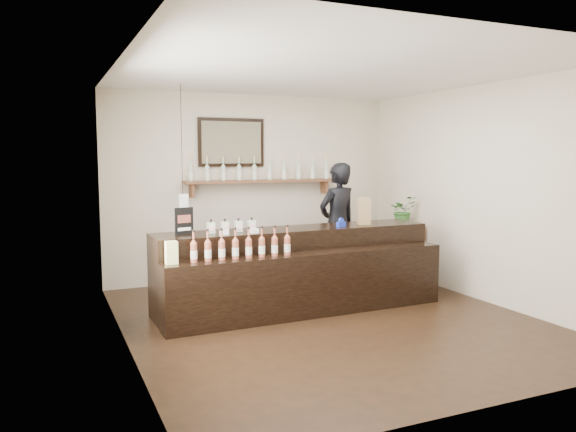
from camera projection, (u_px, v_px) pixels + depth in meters
The scene contains 10 objects.
ground at pixel (328, 320), 6.48m from camera, with size 5.00×5.00×0.00m, color black.
room_shell at pixel (329, 172), 6.29m from camera, with size 5.00×5.00×5.00m.
back_wall_decor at pixel (246, 164), 8.39m from camera, with size 2.66×0.96×1.69m.
counter at pixel (299, 272), 6.90m from camera, with size 3.55×1.03×1.15m.
promo_sign at pixel (184, 221), 6.36m from camera, with size 0.22×0.07×0.31m.
paper_bag at pixel (364, 211), 7.32m from camera, with size 0.19×0.16×0.35m.
tape_dispenser at pixel (341, 223), 7.11m from camera, with size 0.14×0.09×0.11m.
side_cabinet at pixel (402, 252), 8.52m from camera, with size 0.43×0.59×0.85m.
potted_plant at pixel (403, 210), 8.45m from camera, with size 0.39×0.34×0.44m, color #316A2A.
shopkeeper at pixel (338, 216), 8.16m from camera, with size 0.73×0.48×2.02m, color black.
Camera 1 is at (-2.96, -5.59, 1.88)m, focal length 35.00 mm.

